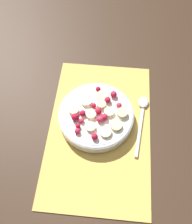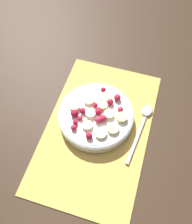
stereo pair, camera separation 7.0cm
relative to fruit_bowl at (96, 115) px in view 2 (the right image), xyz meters
The scene contains 4 objects.
ground_plane 0.04m from the fruit_bowl, 22.97° to the left, with size 3.00×3.00×0.00m, color #382619.
placemat 0.04m from the fruit_bowl, 22.97° to the left, with size 0.47×0.29×0.01m.
fruit_bowl is the anchor object (origin of this frame).
spoon 0.14m from the fruit_bowl, 104.79° to the left, with size 0.20×0.04×0.01m.
Camera 2 is at (0.31, 0.09, 0.65)m, focal length 40.00 mm.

